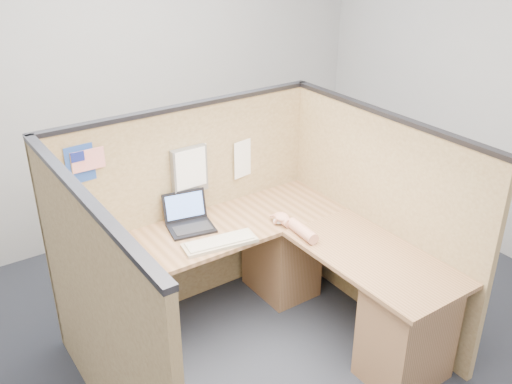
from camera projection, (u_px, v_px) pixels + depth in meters
floor at (269, 369)px, 3.71m from camera, size 5.00×5.00×0.00m
wall_back at (113, 82)px, 4.75m from camera, size 5.00×0.00×5.00m
cubicle_partitions at (231, 240)px, 3.69m from camera, size 2.06×1.83×1.53m
l_desk at (267, 289)px, 3.84m from camera, size 1.95×1.75×0.73m
laptop at (187, 219)px, 3.90m from camera, size 0.34×0.34×0.22m
keyboard at (220, 242)px, 3.70m from camera, size 0.51×0.24×0.03m
mouse at (281, 220)px, 3.95m from camera, size 0.13×0.10×0.05m
hand_forearm at (296, 226)px, 3.84m from camera, size 0.12×0.41×0.09m
blue_poster at (80, 164)px, 3.48m from camera, size 0.18×0.02×0.24m
american_flag at (85, 163)px, 3.48m from camera, size 0.21×0.01×0.36m
file_holder at (190, 170)px, 3.93m from camera, size 0.26×0.05×0.33m
paper_left at (193, 165)px, 3.96m from camera, size 0.22×0.00×0.28m
paper_right at (246, 158)px, 4.21m from camera, size 0.22×0.04×0.28m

